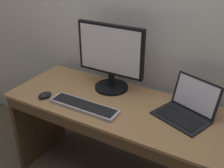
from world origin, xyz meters
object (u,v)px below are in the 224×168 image
Objects in this scene: wired_keyboard at (84,106)px; external_monitor at (111,57)px; computer_mouse at (45,95)px; laptop_black at (187,108)px.

external_monitor is at bearing 85.35° from wired_keyboard.
computer_mouse is at bearing -135.34° from external_monitor.
wired_keyboard is (-0.03, -0.32, -0.25)m from external_monitor.
wired_keyboard is at bearing 21.21° from computer_mouse.
laptop_black is 0.98m from computer_mouse.
external_monitor is 1.03× the size of wired_keyboard.
laptop_black is 0.67m from wired_keyboard.
external_monitor is at bearing 61.19° from computer_mouse.
laptop_black is 4.00× the size of computer_mouse.
external_monitor reaches higher than laptop_black.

